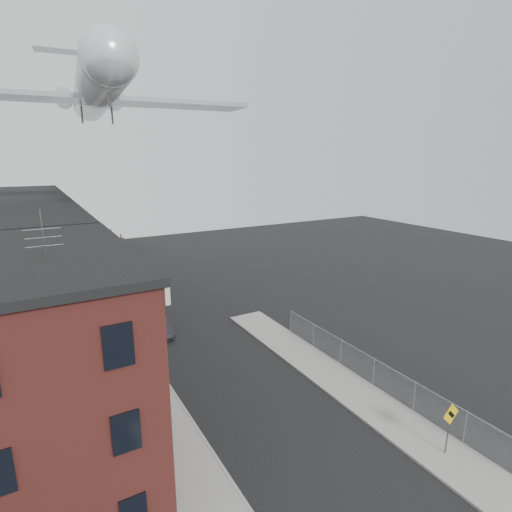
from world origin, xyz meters
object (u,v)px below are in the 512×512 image
Objects in this scene: street_tree at (99,271)px; utility_pole at (115,289)px; car_near at (151,308)px; airplane at (95,90)px; car_far at (118,271)px; warning_sign at (450,421)px; car_mid at (161,328)px.

utility_pole is at bearing -91.89° from street_tree.
car_near is 0.15× the size of airplane.
car_far is (3.80, 19.42, -4.06)m from utility_pole.
car_near is (-7.40, 24.35, -1.20)m from warning_sign.
warning_sign is 0.70× the size of car_near.
street_tree is (-10.87, 28.95, 1.57)m from warning_sign.
airplane reaches higher than utility_pole.
utility_pole reaches higher than car_mid.
car_near is (3.47, -4.60, -2.77)m from street_tree.
car_near is 0.95× the size of car_far.
utility_pole is 2.24× the size of car_near.
warning_sign is 33.44m from airplane.
airplane reaches higher than car_near.
airplane reaches higher than car_far.
utility_pole is 2.57× the size of car_mid.
car_mid is at bearing 13.69° from utility_pole.
airplane is (1.16, 7.80, 14.47)m from utility_pole.
street_tree is 6.39m from car_near.
car_mid is at bearing -72.28° from airplane.
utility_pole reaches higher than warning_sign.
car_mid is 18.60m from car_far.
street_tree reaches higher than warning_sign.
street_tree is 10.02m from car_mid.
warning_sign is 30.96m from street_tree.
airplane is at bearing -68.68° from street_tree.
warning_sign is at bearing -69.42° from street_tree.
street_tree is 0.19× the size of airplane.
warning_sign reaches higher than car_mid.
car_near reaches higher than car_mid.
airplane is (-2.64, -11.63, 18.53)m from car_far.
utility_pole is 7.66m from car_near.
warning_sign is 0.31× the size of utility_pole.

